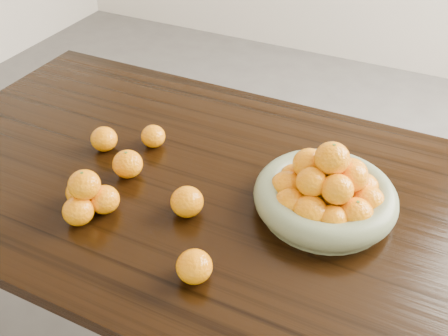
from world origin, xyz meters
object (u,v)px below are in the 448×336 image
at_px(dining_table, 243,217).
at_px(fruit_bowl, 326,192).
at_px(orange_pyramid, 87,197).
at_px(loose_orange_0, 128,164).

distance_m(dining_table, fruit_bowl, 0.26).
xyz_separation_m(fruit_bowl, orange_pyramid, (-0.53, -0.27, -0.01)).
bearing_deg(fruit_bowl, loose_orange_0, -168.97).
height_order(orange_pyramid, loose_orange_0, orange_pyramid).
relative_size(dining_table, fruit_bowl, 5.56).
distance_m(orange_pyramid, loose_orange_0, 0.17).
xyz_separation_m(dining_table, orange_pyramid, (-0.32, -0.24, 0.14)).
bearing_deg(loose_orange_0, orange_pyramid, -91.90).
relative_size(fruit_bowl, orange_pyramid, 2.45).
bearing_deg(orange_pyramid, loose_orange_0, 88.10).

